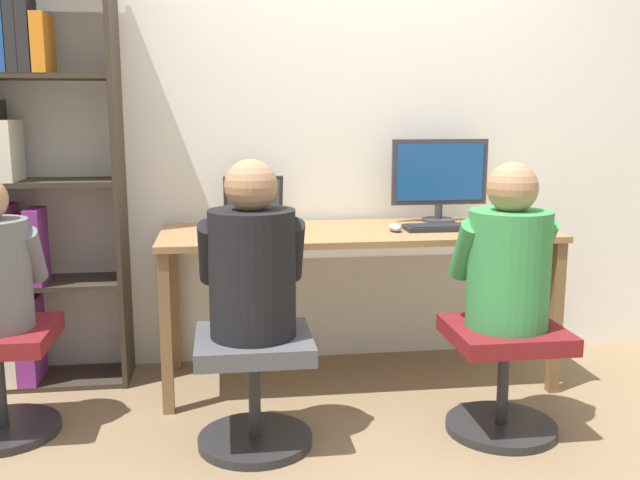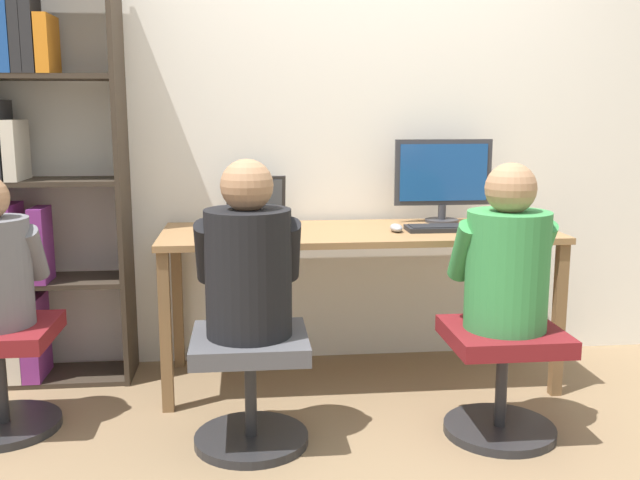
# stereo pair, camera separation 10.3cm
# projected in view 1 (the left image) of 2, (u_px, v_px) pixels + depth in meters

# --- Properties ---
(ground_plane) EXTENTS (14.00, 14.00, 0.00)m
(ground_plane) POSITION_uv_depth(u_px,v_px,m) (369.00, 405.00, 3.27)
(ground_plane) COLOR #846B4C
(wall_back) EXTENTS (10.00, 0.05, 2.60)m
(wall_back) POSITION_uv_depth(u_px,v_px,m) (344.00, 116.00, 3.73)
(wall_back) COLOR white
(wall_back) RESTS_ON ground_plane
(desk) EXTENTS (1.89, 0.65, 0.76)m
(desk) POSITION_uv_depth(u_px,v_px,m) (357.00, 246.00, 3.46)
(desk) COLOR olive
(desk) RESTS_ON ground_plane
(desktop_monitor) EXTENTS (0.50, 0.17, 0.43)m
(desktop_monitor) POSITION_uv_depth(u_px,v_px,m) (440.00, 178.00, 3.67)
(desktop_monitor) COLOR #333338
(desktop_monitor) RESTS_ON desk
(laptop) EXTENTS (0.30, 0.32, 0.25)m
(laptop) POSITION_uv_depth(u_px,v_px,m) (254.00, 216.00, 3.53)
(laptop) COLOR #2D2D30
(laptop) RESTS_ON desk
(keyboard) EXTENTS (0.42, 0.15, 0.03)m
(keyboard) POSITION_uv_depth(u_px,v_px,m) (447.00, 227.00, 3.45)
(keyboard) COLOR #232326
(keyboard) RESTS_ON desk
(computer_mouse_by_keyboard) EXTENTS (0.06, 0.11, 0.04)m
(computer_mouse_by_keyboard) POSITION_uv_depth(u_px,v_px,m) (395.00, 227.00, 3.40)
(computer_mouse_by_keyboard) COLOR #99999E
(computer_mouse_by_keyboard) RESTS_ON desk
(office_chair_left) EXTENTS (0.46, 0.46, 0.46)m
(office_chair_left) POSITION_uv_depth(u_px,v_px,m) (504.00, 368.00, 2.96)
(office_chair_left) COLOR #262628
(office_chair_left) RESTS_ON ground_plane
(office_chair_right) EXTENTS (0.46, 0.46, 0.46)m
(office_chair_right) POSITION_uv_depth(u_px,v_px,m) (254.00, 379.00, 2.84)
(office_chair_right) COLOR #262628
(office_chair_right) RESTS_ON ground_plane
(person_at_monitor) EXTENTS (0.41, 0.34, 0.67)m
(person_at_monitor) POSITION_uv_depth(u_px,v_px,m) (509.00, 257.00, 2.88)
(person_at_monitor) COLOR #388C47
(person_at_monitor) RESTS_ON office_chair_left
(person_at_laptop) EXTENTS (0.42, 0.35, 0.69)m
(person_at_laptop) POSITION_uv_depth(u_px,v_px,m) (252.00, 262.00, 2.76)
(person_at_laptop) COLOR black
(person_at_laptop) RESTS_ON office_chair_right
(bookshelf) EXTENTS (0.77, 0.32, 1.99)m
(bookshelf) POSITION_uv_depth(u_px,v_px,m) (13.00, 189.00, 3.35)
(bookshelf) COLOR #382D23
(bookshelf) RESTS_ON ground_plane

